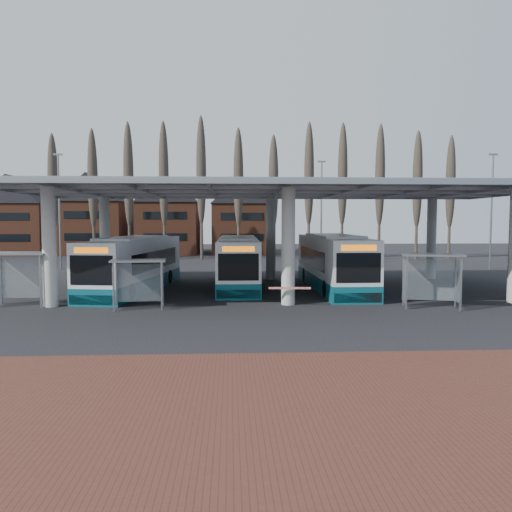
{
  "coord_description": "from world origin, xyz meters",
  "views": [
    {
      "loc": [
        -2.95,
        -22.87,
        4.31
      ],
      "look_at": [
        -1.42,
        7.0,
        2.2
      ],
      "focal_mm": 35.0,
      "sensor_mm": 36.0,
      "label": 1
    }
  ],
  "objects": [
    {
      "name": "ground",
      "position": [
        0.0,
        0.0,
        0.0
      ],
      "size": [
        140.0,
        140.0,
        0.0
      ],
      "primitive_type": "plane",
      "color": "black",
      "rests_on": "ground"
    },
    {
      "name": "brick_strip",
      "position": [
        0.0,
        -12.0,
        0.01
      ],
      "size": [
        70.0,
        10.0,
        0.03
      ],
      "primitive_type": "cube",
      "color": "#512A20",
      "rests_on": "ground"
    },
    {
      "name": "station_canopy",
      "position": [
        0.0,
        8.0,
        5.68
      ],
      "size": [
        32.0,
        16.0,
        6.34
      ],
      "color": "beige",
      "rests_on": "ground"
    },
    {
      "name": "poplar_row",
      "position": [
        0.0,
        33.0,
        8.78
      ],
      "size": [
        45.1,
        1.1,
        14.5
      ],
      "color": "#473D33",
      "rests_on": "ground"
    },
    {
      "name": "townhouse_row",
      "position": [
        -15.75,
        44.0,
        5.94
      ],
      "size": [
        36.8,
        10.3,
        12.25
      ],
      "color": "brown",
      "rests_on": "ground"
    },
    {
      "name": "lamp_post_a",
      "position": [
        -18.0,
        22.0,
        5.34
      ],
      "size": [
        0.8,
        0.16,
        10.17
      ],
      "color": "slate",
      "rests_on": "ground"
    },
    {
      "name": "lamp_post_b",
      "position": [
        6.0,
        26.0,
        5.34
      ],
      "size": [
        0.8,
        0.16,
        10.17
      ],
      "color": "slate",
      "rests_on": "ground"
    },
    {
      "name": "lamp_post_c",
      "position": [
        20.0,
        20.0,
        5.34
      ],
      "size": [
        0.8,
        0.16,
        10.17
      ],
      "color": "slate",
      "rests_on": "ground"
    },
    {
      "name": "bus_0",
      "position": [
        -8.91,
        8.21,
        1.57
      ],
      "size": [
        4.46,
        12.26,
        3.33
      ],
      "rotation": [
        0.0,
        0.0,
        -0.16
      ],
      "color": "silver",
      "rests_on": "ground"
    },
    {
      "name": "bus_1",
      "position": [
        -2.47,
        9.89,
        1.54
      ],
      "size": [
        2.64,
        11.82,
        3.28
      ],
      "rotation": [
        0.0,
        0.0,
        -0.01
      ],
      "color": "silver",
      "rests_on": "ground"
    },
    {
      "name": "bus_2",
      "position": [
        3.55,
        8.46,
        1.62
      ],
      "size": [
        2.73,
        12.41,
        3.44
      ],
      "rotation": [
        0.0,
        0.0,
        0.01
      ],
      "color": "silver",
      "rests_on": "ground"
    },
    {
      "name": "shelter_0",
      "position": [
        -13.6,
        2.93,
        1.98
      ],
      "size": [
        2.98,
        1.57,
        2.73
      ],
      "rotation": [
        0.0,
        0.0,
        -0.03
      ],
      "color": "gray",
      "rests_on": "ground"
    },
    {
      "name": "shelter_1",
      "position": [
        -7.45,
        1.69,
        1.77
      ],
      "size": [
        2.72,
        1.54,
        2.43
      ],
      "rotation": [
        0.0,
        0.0,
        0.09
      ],
      "color": "gray",
      "rests_on": "ground"
    },
    {
      "name": "shelter_2",
      "position": [
        6.94,
        1.13,
        1.97
      ],
      "size": [
        3.17,
        2.09,
        2.7
      ],
      "rotation": [
        0.0,
        0.0,
        -0.23
      ],
      "color": "gray",
      "rests_on": "ground"
    },
    {
      "name": "barrier",
      "position": [
        0.02,
        2.1,
        0.83
      ],
      "size": [
        2.13,
        0.64,
        1.06
      ],
      "rotation": [
        0.0,
        0.0,
        -0.06
      ],
      "color": "black",
      "rests_on": "ground"
    }
  ]
}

